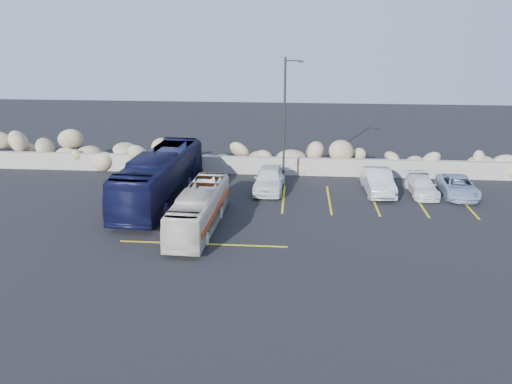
# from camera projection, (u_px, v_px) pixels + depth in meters

# --- Properties ---
(ground) EXTENTS (90.00, 90.00, 0.00)m
(ground) POSITION_uv_depth(u_px,v_px,m) (223.00, 247.00, 23.28)
(ground) COLOR black
(ground) RESTS_ON ground
(seawall) EXTENTS (60.00, 0.40, 1.20)m
(seawall) POSITION_uv_depth(u_px,v_px,m) (248.00, 165.00, 34.41)
(seawall) COLOR gray
(seawall) RESTS_ON ground
(riprap_pile) EXTENTS (54.00, 2.80, 2.60)m
(riprap_pile) POSITION_uv_depth(u_px,v_px,m) (250.00, 151.00, 35.32)
(riprap_pile) COLOR tan
(riprap_pile) RESTS_ON ground
(parking_lines) EXTENTS (18.16, 9.36, 0.01)m
(parking_lines) POSITION_uv_depth(u_px,v_px,m) (319.00, 208.00, 28.17)
(parking_lines) COLOR gold
(parking_lines) RESTS_ON ground
(lamppost) EXTENTS (1.14, 0.18, 8.00)m
(lamppost) POSITION_uv_depth(u_px,v_px,m) (285.00, 119.00, 30.66)
(lamppost) COLOR #292724
(lamppost) RESTS_ON ground
(vintage_bus) EXTENTS (2.06, 7.49, 2.07)m
(vintage_bus) POSITION_uv_depth(u_px,v_px,m) (199.00, 209.00, 25.05)
(vintage_bus) COLOR silver
(vintage_bus) RESTS_ON ground
(tour_coach) EXTENTS (3.03, 10.52, 2.90)m
(tour_coach) POSITION_uv_depth(u_px,v_px,m) (160.00, 177.00, 28.88)
(tour_coach) COLOR black
(tour_coach) RESTS_ON ground
(car_a) EXTENTS (1.93, 4.47, 1.50)m
(car_a) POSITION_uv_depth(u_px,v_px,m) (269.00, 179.00, 30.89)
(car_a) COLOR white
(car_a) RESTS_ON ground
(car_b) EXTENTS (1.73, 4.47, 1.45)m
(car_b) POSITION_uv_depth(u_px,v_px,m) (378.00, 181.00, 30.48)
(car_b) COLOR silver
(car_b) RESTS_ON ground
(car_c) EXTENTS (1.62, 3.70, 1.06)m
(car_c) POSITION_uv_depth(u_px,v_px,m) (422.00, 186.00, 30.24)
(car_c) COLOR white
(car_c) RESTS_ON ground
(car_d) EXTENTS (2.08, 4.22, 1.15)m
(car_d) POSITION_uv_depth(u_px,v_px,m) (458.00, 186.00, 30.03)
(car_d) COLOR #869DBF
(car_d) RESTS_ON ground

